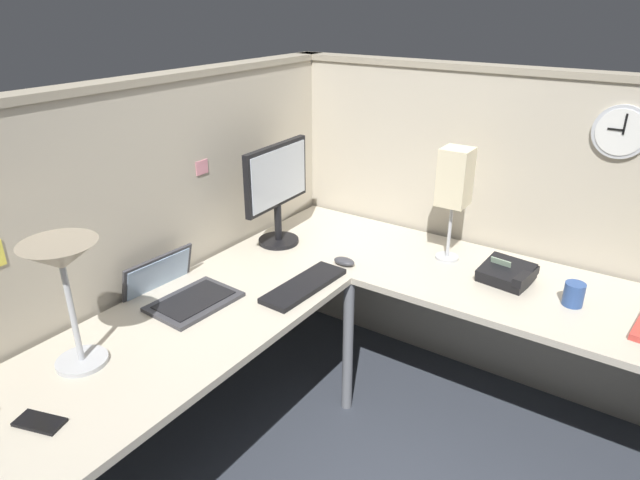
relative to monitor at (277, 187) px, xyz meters
The scene contains 15 objects.
ground_plane 1.23m from the monitor, 112.50° to the right, with size 6.80×6.80×0.00m, color #383D47.
cubicle_wall_back 0.71m from the monitor, 159.75° to the left, with size 2.57×0.12×1.58m.
cubicle_wall_right 1.11m from the monitor, 56.14° to the right, with size 0.12×2.37×1.58m.
desk 0.89m from the monitor, 120.88° to the right, with size 2.35×2.15×0.73m.
monitor is the anchor object (origin of this frame).
laptop 0.71m from the monitor, behind, with size 0.36×0.40×0.22m.
keyboard 0.57m from the monitor, 129.47° to the right, with size 0.43×0.14×0.02m, color black.
computer_mouse 0.49m from the monitor, 94.11° to the right, with size 0.06×0.10×0.03m, color #38383D.
desk_lamp_dome 1.16m from the monitor, behind, with size 0.24×0.24×0.44m.
cell_phone 1.45m from the monitor, behind, with size 0.07×0.14×0.01m, color black.
office_phone 1.13m from the monitor, 78.20° to the right, with size 0.22×0.23×0.11m.
desk_lamp_paper 0.83m from the monitor, 68.57° to the right, with size 0.13×0.13×0.53m.
coffee_mug 1.38m from the monitor, 82.53° to the right, with size 0.08×0.08×0.10m, color #2D4C8C.
wall_clock 1.50m from the monitor, 67.81° to the right, with size 0.04×0.22×0.22m.
pinned_note_middle 0.38m from the monitor, 149.68° to the left, with size 0.07×0.00×0.06m, color pink.
Camera 1 is at (-1.72, -0.96, 1.87)m, focal length 31.14 mm.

